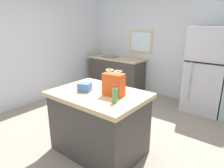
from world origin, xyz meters
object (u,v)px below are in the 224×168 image
refrigerator (207,71)px  shopping_bag (114,84)px  small_box (85,87)px  kitchen_island (99,122)px  bottle (115,95)px

refrigerator → shopping_bag: bearing=-103.3°
refrigerator → shopping_bag: 2.47m
shopping_bag → small_box: shopping_bag is taller
kitchen_island → bottle: bearing=-20.3°
refrigerator → kitchen_island: bearing=-108.1°
kitchen_island → small_box: bearing=-157.4°
refrigerator → shopping_bag: refrigerator is taller
shopping_bag → small_box: 0.45m
shopping_bag → small_box: (-0.42, -0.12, -0.09)m
refrigerator → small_box: size_ratio=10.48×
small_box → kitchen_island: bearing=22.6°
kitchen_island → small_box: small_box is taller
kitchen_island → shopping_bag: 0.65m
kitchen_island → bottle: (0.40, -0.15, 0.56)m
bottle → small_box: bearing=173.4°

